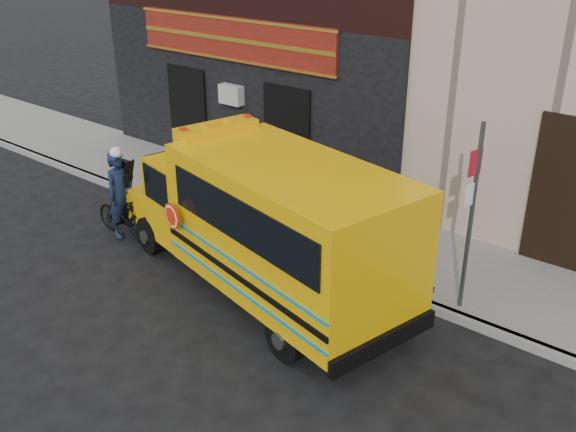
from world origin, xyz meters
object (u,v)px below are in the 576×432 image
at_px(bicycle, 123,216).
at_px(cyclist, 121,196).
at_px(school_bus, 267,220).
at_px(sign_pole, 471,215).

relative_size(bicycle, cyclist, 0.88).
bearing_deg(school_bus, sign_pole, 27.99).
bearing_deg(school_bus, bicycle, -176.98).
bearing_deg(sign_pole, school_bus, -152.01).
distance_m(school_bus, cyclist, 4.06).
bearing_deg(cyclist, sign_pole, -78.69).
bearing_deg(bicycle, sign_pole, -75.38).
xyz_separation_m(school_bus, sign_pole, (3.07, 1.63, 0.42)).
bearing_deg(cyclist, bicycle, -163.86).
height_order(school_bus, sign_pole, sign_pole).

